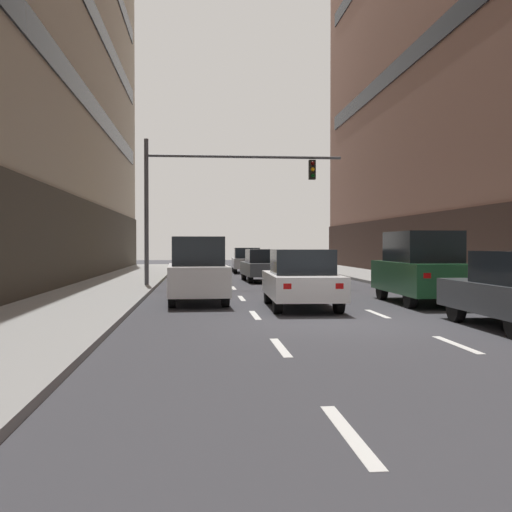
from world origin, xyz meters
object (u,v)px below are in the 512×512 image
car_driving_3 (247,260)px  traffic_signal_0 (208,187)px  car_driving_1 (263,266)px  car_driving_4 (197,270)px  car_parked_2 (422,268)px  car_driving_2 (301,279)px  taxi_driving_0 (196,265)px

car_driving_3 → traffic_signal_0: size_ratio=0.52×
car_driving_1 → car_driving_4: 11.44m
car_driving_4 → car_parked_2: (6.94, -0.75, 0.08)m
car_driving_4 → car_driving_3: bearing=81.3°
car_driving_2 → traffic_signal_0: traffic_signal_0 is taller
taxi_driving_0 → car_parked_2: bearing=-61.2°
car_driving_3 → traffic_signal_0: traffic_signal_0 is taller
car_driving_1 → car_parked_2: size_ratio=0.94×
taxi_driving_0 → traffic_signal_0: (0.50, -5.03, 3.49)m
taxi_driving_0 → car_driving_3: taxi_driving_0 is taller
car_driving_4 → traffic_signal_0: bearing=86.6°
car_driving_2 → taxi_driving_0: bearing=102.5°
taxi_driving_0 → car_driving_4: car_driving_4 is taller
taxi_driving_0 → car_driving_4: 12.00m
car_driving_1 → car_driving_2: 12.79m
taxi_driving_0 → car_driving_2: size_ratio=0.94×
traffic_signal_0 → car_driving_2: bearing=-73.7°
car_driving_2 → car_driving_3: car_driving_2 is taller
car_driving_1 → car_driving_4: bearing=-106.2°
car_driving_3 → car_driving_4: car_driving_4 is taller
car_driving_1 → car_driving_2: bearing=-91.0°
taxi_driving_0 → car_driving_1: size_ratio=0.99×
car_driving_3 → car_parked_2: 21.69m
car_parked_2 → car_driving_3: bearing=100.1°
car_driving_1 → car_driving_3: (-0.06, 9.62, 0.01)m
car_driving_2 → car_parked_2: bearing=15.0°
car_driving_3 → car_driving_1: bearing=-89.7°
car_driving_2 → traffic_signal_0: size_ratio=0.54×
car_driving_4 → traffic_signal_0: traffic_signal_0 is taller
car_parked_2 → car_driving_4: bearing=173.9°
car_driving_3 → car_parked_2: size_ratio=0.95×
car_parked_2 → taxi_driving_0: bearing=118.8°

